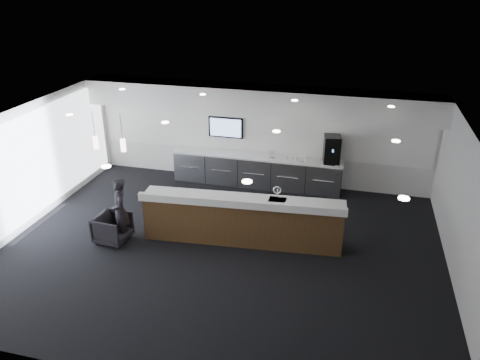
% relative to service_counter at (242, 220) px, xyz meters
% --- Properties ---
extents(ground, '(10.00, 10.00, 0.00)m').
position_rel_service_counter_xyz_m(ground, '(-0.38, -0.46, -0.58)').
color(ground, black).
rests_on(ground, ground).
extents(ceiling, '(10.00, 8.00, 0.02)m').
position_rel_service_counter_xyz_m(ceiling, '(-0.38, -0.46, 2.42)').
color(ceiling, black).
rests_on(ceiling, back_wall).
extents(back_wall, '(10.00, 0.02, 3.00)m').
position_rel_service_counter_xyz_m(back_wall, '(-0.38, 3.54, 0.92)').
color(back_wall, white).
rests_on(back_wall, ground).
extents(left_wall, '(0.02, 8.00, 3.00)m').
position_rel_service_counter_xyz_m(left_wall, '(-5.38, -0.46, 0.92)').
color(left_wall, white).
rests_on(left_wall, ground).
extents(right_wall, '(0.02, 8.00, 3.00)m').
position_rel_service_counter_xyz_m(right_wall, '(4.62, -0.46, 0.92)').
color(right_wall, white).
rests_on(right_wall, ground).
extents(soffit_bulkhead, '(10.00, 0.90, 0.70)m').
position_rel_service_counter_xyz_m(soffit_bulkhead, '(-0.38, 3.09, 2.07)').
color(soffit_bulkhead, white).
rests_on(soffit_bulkhead, back_wall).
extents(alcove_panel, '(9.80, 0.06, 1.40)m').
position_rel_service_counter_xyz_m(alcove_panel, '(-0.38, 3.51, 1.02)').
color(alcove_panel, white).
rests_on(alcove_panel, back_wall).
extents(window_blinds_wall, '(0.04, 7.36, 2.55)m').
position_rel_service_counter_xyz_m(window_blinds_wall, '(-5.34, -0.46, 0.92)').
color(window_blinds_wall, white).
rests_on(window_blinds_wall, left_wall).
extents(back_credenza, '(5.06, 0.66, 0.95)m').
position_rel_service_counter_xyz_m(back_credenza, '(-0.38, 3.18, -0.10)').
color(back_credenza, '#919499').
rests_on(back_credenza, ground).
extents(wall_tv, '(1.05, 0.08, 0.62)m').
position_rel_service_counter_xyz_m(wall_tv, '(-1.38, 3.45, 1.07)').
color(wall_tv, black).
rests_on(wall_tv, back_wall).
extents(pendant_left, '(0.12, 0.12, 0.30)m').
position_rel_service_counter_xyz_m(pendant_left, '(-2.78, 0.34, 1.67)').
color(pendant_left, beige).
rests_on(pendant_left, ceiling).
extents(pendant_right, '(0.12, 0.12, 0.30)m').
position_rel_service_counter_xyz_m(pendant_right, '(-3.48, 0.34, 1.67)').
color(pendant_right, beige).
rests_on(pendant_right, ceiling).
extents(ceiling_can_lights, '(7.00, 5.00, 0.02)m').
position_rel_service_counter_xyz_m(ceiling_can_lights, '(-0.38, -0.46, 2.39)').
color(ceiling_can_lights, silver).
rests_on(ceiling_can_lights, ceiling).
extents(service_counter, '(4.77, 1.18, 1.49)m').
position_rel_service_counter_xyz_m(service_counter, '(0.00, 0.00, 0.00)').
color(service_counter, '#482C18').
rests_on(service_counter, ground).
extents(coffee_machine, '(0.52, 0.61, 0.78)m').
position_rel_service_counter_xyz_m(coffee_machine, '(1.77, 3.23, 0.76)').
color(coffee_machine, black).
rests_on(coffee_machine, back_credenza).
extents(info_sign_left, '(0.17, 0.05, 0.24)m').
position_rel_service_counter_xyz_m(info_sign_left, '(0.10, 3.12, 0.49)').
color(info_sign_left, white).
rests_on(info_sign_left, back_credenza).
extents(info_sign_right, '(0.17, 0.07, 0.23)m').
position_rel_service_counter_xyz_m(info_sign_right, '(1.01, 3.08, 0.49)').
color(info_sign_right, white).
rests_on(info_sign_right, back_credenza).
extents(armchair, '(0.81, 0.79, 0.69)m').
position_rel_service_counter_xyz_m(armchair, '(-2.98, -0.76, -0.23)').
color(armchair, black).
rests_on(armchair, ground).
extents(lounge_guest, '(0.63, 0.70, 1.59)m').
position_rel_service_counter_xyz_m(lounge_guest, '(-2.78, -0.66, 0.22)').
color(lounge_guest, black).
rests_on(lounge_guest, ground).
extents(cup_0, '(0.11, 0.11, 0.10)m').
position_rel_service_counter_xyz_m(cup_0, '(0.97, 3.09, 0.42)').
color(cup_0, white).
rests_on(cup_0, back_credenza).
extents(cup_1, '(0.15, 0.15, 0.10)m').
position_rel_service_counter_xyz_m(cup_1, '(0.83, 3.09, 0.42)').
color(cup_1, white).
rests_on(cup_1, back_credenza).
extents(cup_2, '(0.13, 0.13, 0.10)m').
position_rel_service_counter_xyz_m(cup_2, '(0.69, 3.09, 0.42)').
color(cup_2, white).
rests_on(cup_2, back_credenza).
extents(cup_3, '(0.14, 0.14, 0.10)m').
position_rel_service_counter_xyz_m(cup_3, '(0.55, 3.09, 0.42)').
color(cup_3, white).
rests_on(cup_3, back_credenza).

